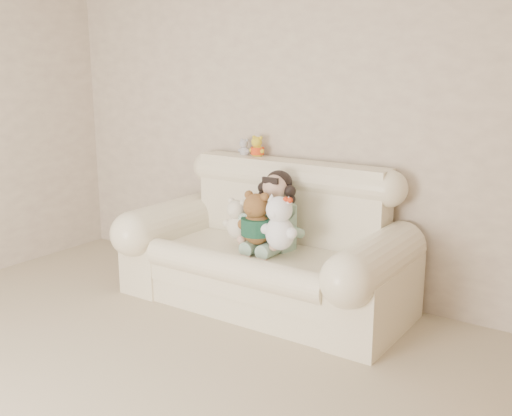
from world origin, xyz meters
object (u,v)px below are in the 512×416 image
object	(u,v)px
seated_child	(276,209)
brown_teddy	(257,213)
white_cat	(280,217)
cream_teddy	(237,215)
sofa	(264,237)

from	to	relation	value
seated_child	brown_teddy	distance (m)	0.21
white_cat	cream_teddy	xyz separation A→B (m)	(-0.38, 0.04, -0.05)
white_cat	brown_teddy	bearing A→B (deg)	-160.09
brown_teddy	white_cat	distance (m)	0.20
white_cat	cream_teddy	size ratio (longest dim) A/B	1.28
seated_child	brown_teddy	world-z (taller)	seated_child
brown_teddy	white_cat	xyz separation A→B (m)	(0.20, -0.01, 0.00)
sofa	cream_teddy	world-z (taller)	sofa
white_cat	sofa	bearing A→B (deg)	172.01
seated_child	cream_teddy	bearing A→B (deg)	-130.68
sofa	brown_teddy	world-z (taller)	sofa
brown_teddy	cream_teddy	distance (m)	0.19
brown_teddy	sofa	bearing A→B (deg)	98.39
white_cat	seated_child	bearing A→B (deg)	152.33
cream_teddy	sofa	bearing A→B (deg)	55.85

